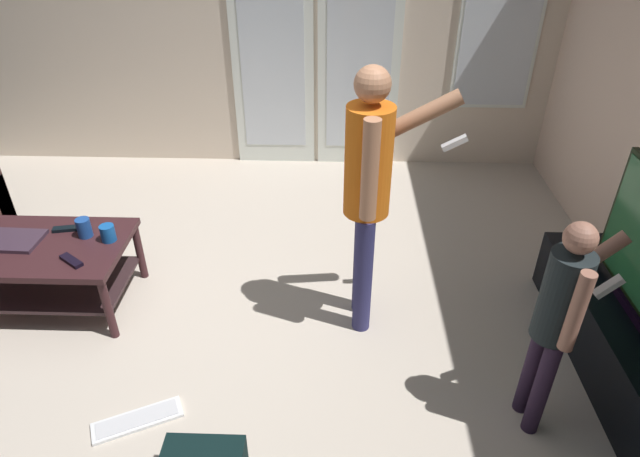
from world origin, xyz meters
name	(u,v)px	position (x,y,z in m)	size (l,w,h in m)	color
ground_plane	(198,344)	(0.00, 0.00, -0.01)	(5.47, 5.07, 0.02)	#C1B3A3
wall_back_with_doors	(259,22)	(0.12, 2.50, 1.27)	(5.47, 0.09, 2.62)	beige
coffee_table	(52,261)	(-0.93, 0.33, 0.33)	(0.93, 0.65, 0.45)	#351A1D
tv_stand	(623,340)	(2.37, -0.09, 0.19)	(0.45, 1.53, 0.38)	black
person_adult	(370,183)	(0.98, 0.26, 0.94)	(0.66, 0.42, 1.56)	navy
person_child	(559,313)	(1.78, -0.46, 0.70)	(0.43, 0.34, 1.16)	#291B30
loose_keyboard	(138,420)	(-0.18, -0.55, 0.01)	(0.45, 0.31, 0.02)	white
laptop_closed	(11,240)	(-1.15, 0.35, 0.46)	(0.35, 0.24, 0.02)	#392837
cup_near_edge	(84,228)	(-0.73, 0.43, 0.51)	(0.09, 0.09, 0.12)	#1C4591
cup_by_laptop	(108,233)	(-0.57, 0.39, 0.50)	(0.09, 0.09, 0.10)	#1552A0
tv_remote_black	(67,229)	(-0.87, 0.49, 0.46)	(0.17, 0.05, 0.02)	black
dvd_remote_slim	(71,261)	(-0.71, 0.16, 0.46)	(0.17, 0.05, 0.02)	black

